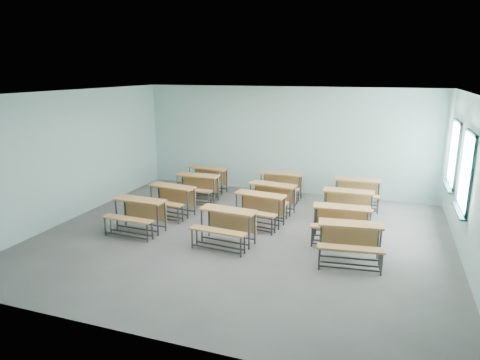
% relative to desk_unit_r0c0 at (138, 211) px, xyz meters
% --- Properties ---
extents(room, '(9.04, 8.04, 3.24)m').
position_rel_desk_unit_r0c0_xyz_m(room, '(2.48, 0.54, 1.08)').
color(room, slate).
rests_on(room, ground).
extents(desk_unit_r0c0, '(1.26, 0.87, 0.77)m').
position_rel_desk_unit_r0c0_xyz_m(desk_unit_r0c0, '(0.00, 0.00, 0.00)').
color(desk_unit_r0c0, '#B17940').
rests_on(desk_unit_r0c0, ground).
extents(desk_unit_r0c1, '(1.29, 0.92, 0.77)m').
position_rel_desk_unit_r0c0_xyz_m(desk_unit_r0c1, '(2.19, -0.01, 0.00)').
color(desk_unit_r0c1, '#B17940').
rests_on(desk_unit_r0c1, ground).
extents(desk_unit_r0c2, '(1.33, 0.98, 0.77)m').
position_rel_desk_unit_r0c0_xyz_m(desk_unit_r0c2, '(4.79, -0.02, 0.00)').
color(desk_unit_r0c2, '#B17940').
rests_on(desk_unit_r0c2, ground).
extents(desk_unit_r1c0, '(1.32, 0.97, 0.77)m').
position_rel_desk_unit_r0c0_xyz_m(desk_unit_r1c0, '(0.13, 1.31, 0.00)').
color(desk_unit_r1c0, '#B17940').
rests_on(desk_unit_r1c0, ground).
extents(desk_unit_r1c1, '(1.33, 0.98, 0.77)m').
position_rel_desk_unit_r0c0_xyz_m(desk_unit_r1c1, '(2.50, 1.35, 0.00)').
color(desk_unit_r1c1, '#B17940').
rests_on(desk_unit_r1c1, ground).
extents(desk_unit_r1c2, '(1.28, 0.90, 0.77)m').
position_rel_desk_unit_r0c0_xyz_m(desk_unit_r1c2, '(4.50, 1.00, 0.00)').
color(desk_unit_r1c2, '#B17940').
rests_on(desk_unit_r1c2, ground).
extents(desk_unit_r2c0, '(1.25, 0.85, 0.77)m').
position_rel_desk_unit_r0c0_xyz_m(desk_unit_r2c0, '(0.26, 2.62, 0.00)').
color(desk_unit_r2c0, '#B17940').
rests_on(desk_unit_r2c0, ground).
extents(desk_unit_r2c1, '(1.33, 0.98, 0.77)m').
position_rel_desk_unit_r0c0_xyz_m(desk_unit_r2c1, '(2.54, 2.35, 0.00)').
color(desk_unit_r2c1, '#B17940').
rests_on(desk_unit_r2c1, ground).
extents(desk_unit_r2c2, '(1.26, 0.87, 0.77)m').
position_rel_desk_unit_r0c0_xyz_m(desk_unit_r2c2, '(4.51, 2.36, 0.00)').
color(desk_unit_r2c2, '#B17940').
rests_on(desk_unit_r2c2, ground).
extents(desk_unit_r3c0, '(1.32, 0.97, 0.77)m').
position_rel_desk_unit_r0c0_xyz_m(desk_unit_r3c0, '(0.15, 3.60, 0.00)').
color(desk_unit_r3c0, '#B17940').
rests_on(desk_unit_r3c0, ground).
extents(desk_unit_r3c1, '(1.24, 0.83, 0.77)m').
position_rel_desk_unit_r0c0_xyz_m(desk_unit_r3c1, '(2.47, 3.63, 0.00)').
color(desk_unit_r3c1, '#B17940').
rests_on(desk_unit_r3c1, ground).
extents(desk_unit_r3c2, '(1.26, 0.86, 0.77)m').
position_rel_desk_unit_r0c0_xyz_m(desk_unit_r3c2, '(4.63, 3.62, 0.00)').
color(desk_unit_r3c2, '#B17940').
rests_on(desk_unit_r3c2, ground).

